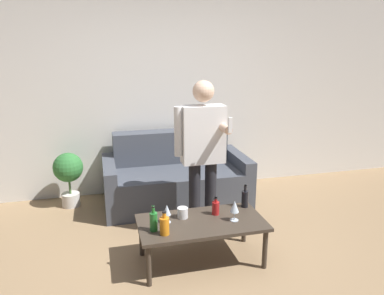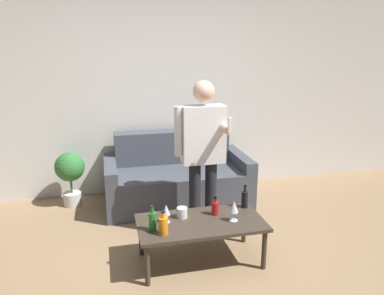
% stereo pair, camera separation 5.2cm
% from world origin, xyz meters
% --- Properties ---
extents(ground_plane, '(16.00, 16.00, 0.00)m').
position_xyz_m(ground_plane, '(0.00, 0.00, 0.00)').
color(ground_plane, '#997A56').
extents(wall_back, '(8.00, 0.06, 2.70)m').
position_xyz_m(wall_back, '(0.00, 2.32, 1.35)').
color(wall_back, silver).
rests_on(wall_back, ground_plane).
extents(couch, '(1.73, 0.89, 0.85)m').
position_xyz_m(couch, '(0.09, 1.82, 0.30)').
color(couch, '#474C56').
rests_on(couch, ground_plane).
extents(coffee_table, '(1.12, 0.58, 0.40)m').
position_xyz_m(coffee_table, '(0.03, 0.43, 0.36)').
color(coffee_table, '#3D3328').
rests_on(coffee_table, ground_plane).
extents(bottle_orange, '(0.07, 0.07, 0.17)m').
position_xyz_m(bottle_orange, '(0.19, 0.53, 0.46)').
color(bottle_orange, '#B21E1E').
rests_on(bottle_orange, coffee_table).
extents(bottle_green, '(0.08, 0.08, 0.20)m').
position_xyz_m(bottle_green, '(-0.33, 0.28, 0.48)').
color(bottle_green, orange).
rests_on(bottle_green, coffee_table).
extents(bottle_dark, '(0.07, 0.07, 0.22)m').
position_xyz_m(bottle_dark, '(-0.40, 0.36, 0.49)').
color(bottle_dark, '#23752D').
rests_on(bottle_dark, coffee_table).
extents(bottle_yellow, '(0.06, 0.06, 0.22)m').
position_xyz_m(bottle_yellow, '(0.52, 0.62, 0.48)').
color(bottle_yellow, black).
rests_on(bottle_yellow, coffee_table).
extents(wine_glass_near, '(0.08, 0.08, 0.19)m').
position_xyz_m(wine_glass_near, '(0.32, 0.38, 0.53)').
color(wine_glass_near, silver).
rests_on(wine_glass_near, coffee_table).
extents(wine_glass_far, '(0.07, 0.07, 0.17)m').
position_xyz_m(wine_glass_far, '(-0.27, 0.48, 0.51)').
color(wine_glass_far, silver).
rests_on(wine_glass_far, coffee_table).
extents(cup_on_table, '(0.09, 0.09, 0.10)m').
position_xyz_m(cup_on_table, '(-0.11, 0.54, 0.45)').
color(cup_on_table, white).
rests_on(cup_on_table, coffee_table).
extents(person_standing_front, '(0.50, 0.41, 1.58)m').
position_xyz_m(person_standing_front, '(0.19, 0.97, 0.92)').
color(person_standing_front, '#232328').
rests_on(person_standing_front, ground_plane).
extents(potted_plant, '(0.35, 0.35, 0.67)m').
position_xyz_m(potted_plant, '(-1.18, 1.99, 0.43)').
color(potted_plant, silver).
rests_on(potted_plant, ground_plane).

